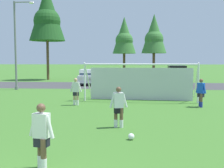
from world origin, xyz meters
name	(u,v)px	position (x,y,z in m)	size (l,w,h in m)	color
ground_plane	(101,99)	(0.00, 15.00, 0.00)	(400.00, 400.00, 0.00)	#3D7028
parking_lot_strip	(114,85)	(0.00, 26.38, 0.00)	(52.00, 8.40, 0.01)	#3D3D3F
soccer_ball	(131,137)	(2.19, 5.08, 0.11)	(0.22, 0.22, 0.22)	white
soccer_goal	(140,81)	(2.68, 14.79, 1.29)	(7.55, 2.52, 2.57)	white
player_striker_near	(119,107)	(1.66, 6.83, 0.82)	(0.74, 0.35, 1.64)	brown
player_midfield_center	(42,137)	(0.03, 2.28, 0.82)	(0.72, 0.38, 1.64)	brown
player_defender_far	(76,92)	(-1.23, 12.36, 0.82)	(0.74, 0.26, 1.64)	tan
player_winger_left	(201,93)	(6.11, 12.25, 0.82)	(0.53, 0.63, 1.64)	brown
parked_car_slot_far_left	(88,77)	(-2.97, 27.00, 0.88)	(2.28, 4.32, 1.72)	silver
parked_car_slot_left	(118,77)	(0.42, 27.41, 0.88)	(2.12, 4.24, 1.72)	maroon
parked_car_slot_center_left	(141,77)	(3.01, 26.87, 0.88)	(2.25, 4.31, 1.72)	red
parked_car_slot_center	(177,75)	(6.79, 26.31, 1.11)	(2.32, 4.69, 2.16)	black
tree_left_edge	(47,15)	(-9.92, 34.78, 9.06)	(4.93, 4.93, 13.16)	brown
tree_mid_left	(124,37)	(0.77, 36.74, 6.16)	(3.37, 3.37, 8.97)	brown
tree_center_back	(154,35)	(4.84, 34.10, 6.10)	(3.33, 3.33, 8.89)	brown
street_lamp	(17,44)	(-8.49, 21.07, 4.18)	(2.00, 0.32, 8.08)	slate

